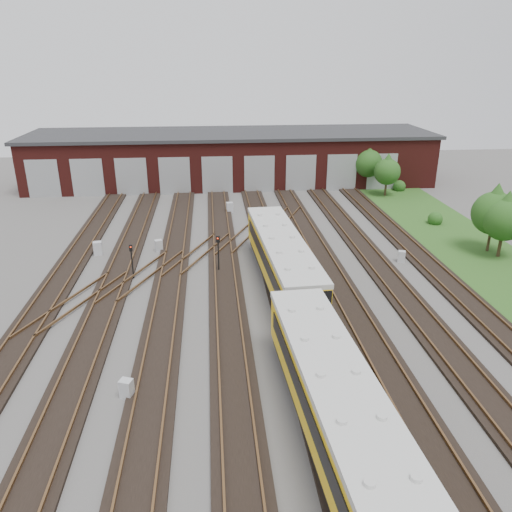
{
  "coord_description": "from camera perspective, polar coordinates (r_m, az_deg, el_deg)",
  "views": [
    {
      "loc": [
        -2.81,
        -24.49,
        15.32
      ],
      "look_at": [
        0.24,
        8.49,
        2.0
      ],
      "focal_mm": 35.0,
      "sensor_mm": 36.0,
      "label": 1
    }
  ],
  "objects": [
    {
      "name": "signal_mast_2",
      "position": [
        44.71,
        2.89,
        4.2
      ],
      "size": [
        0.25,
        0.24,
        2.71
      ],
      "rotation": [
        0.0,
        0.0,
        0.24
      ],
      "color": "black",
      "rests_on": "ground"
    },
    {
      "name": "metro_train",
      "position": [
        21.57,
        9.16,
        -16.63
      ],
      "size": [
        3.62,
        47.73,
        3.22
      ],
      "rotation": [
        0.0,
        0.0,
        0.05
      ],
      "color": "black",
      "rests_on": "ground"
    },
    {
      "name": "relay_cabinet_0",
      "position": [
        25.5,
        -14.58,
        -14.47
      ],
      "size": [
        0.73,
        0.67,
        0.98
      ],
      "primitive_type": "cube",
      "rotation": [
        0.0,
        0.0,
        -0.37
      ],
      "color": "#B2B4B7",
      "rests_on": "ground"
    },
    {
      "name": "grass_verge",
      "position": [
        43.58,
        25.18,
        -0.82
      ],
      "size": [
        8.0,
        55.0,
        0.05
      ],
      "primitive_type": "cube",
      "color": "#23511B",
      "rests_on": "ground"
    },
    {
      "name": "relay_cabinet_2",
      "position": [
        42.72,
        -11.06,
        1.18
      ],
      "size": [
        0.73,
        0.67,
        0.98
      ],
      "primitive_type": "cube",
      "rotation": [
        0.0,
        0.0,
        0.36
      ],
      "color": "#B2B4B7",
      "rests_on": "ground"
    },
    {
      "name": "maintenance_shed",
      "position": [
        65.65,
        -2.8,
        11.25
      ],
      "size": [
        51.0,
        12.5,
        6.35
      ],
      "color": "#491512",
      "rests_on": "ground"
    },
    {
      "name": "relay_cabinet_3",
      "position": [
        52.58,
        -3.03,
        5.56
      ],
      "size": [
        0.74,
        0.65,
        1.09
      ],
      "primitive_type": "cube",
      "rotation": [
        0.0,
        0.0,
        0.17
      ],
      "color": "#B2B4B7",
      "rests_on": "ground"
    },
    {
      "name": "signal_mast_0",
      "position": [
        37.46,
        -14.03,
        -0.09
      ],
      "size": [
        0.25,
        0.24,
        2.63
      ],
      "rotation": [
        0.0,
        0.0,
        0.15
      ],
      "color": "black",
      "rests_on": "ground"
    },
    {
      "name": "ground",
      "position": [
        29.02,
        1.09,
        -9.96
      ],
      "size": [
        120.0,
        120.0,
        0.0
      ],
      "primitive_type": "plane",
      "color": "#43413E",
      "rests_on": "ground"
    },
    {
      "name": "bush_2",
      "position": [
        63.75,
        16.08,
        7.85
      ],
      "size": [
        1.51,
        1.51,
        1.51
      ],
      "primitive_type": "sphere",
      "color": "#1D4915",
      "rests_on": "ground"
    },
    {
      "name": "tree_3",
      "position": [
        44.37,
        26.65,
        4.21
      ],
      "size": [
        3.37,
        3.37,
        5.59
      ],
      "color": "#342817",
      "rests_on": "ground"
    },
    {
      "name": "track_network",
      "position": [
        29.45,
        0.63,
        -9.2
      ],
      "size": [
        30.4,
        70.0,
        0.33
      ],
      "color": "black",
      "rests_on": "ground"
    },
    {
      "name": "signal_mast_3",
      "position": [
        34.15,
        4.63,
        -0.88
      ],
      "size": [
        0.33,
        0.32,
        3.31
      ],
      "rotation": [
        0.0,
        0.0,
        -0.36
      ],
      "color": "black",
      "rests_on": "ground"
    },
    {
      "name": "relay_cabinet_4",
      "position": [
        41.38,
        16.29,
        -0.06
      ],
      "size": [
        0.68,
        0.62,
        0.92
      ],
      "primitive_type": "cube",
      "rotation": [
        0.0,
        0.0,
        -0.35
      ],
      "color": "#B2B4B7",
      "rests_on": "ground"
    },
    {
      "name": "signal_mast_1",
      "position": [
        37.49,
        -4.34,
        0.81
      ],
      "size": [
        0.28,
        0.26,
        2.89
      ],
      "rotation": [
        0.0,
        0.0,
        -0.23
      ],
      "color": "black",
      "rests_on": "ground"
    },
    {
      "name": "tree_1",
      "position": [
        60.34,
        14.8,
        9.63
      ],
      "size": [
        3.03,
        3.03,
        5.02
      ],
      "color": "#342817",
      "rests_on": "ground"
    },
    {
      "name": "relay_cabinet_1",
      "position": [
        43.14,
        -17.64,
        0.84
      ],
      "size": [
        0.76,
        0.67,
        1.13
      ],
      "primitive_type": "cube",
      "rotation": [
        0.0,
        0.0,
        0.17
      ],
      "color": "#B2B4B7",
      "rests_on": "ground"
    },
    {
      "name": "tree_0",
      "position": [
        62.96,
        12.71,
        10.69
      ],
      "size": [
        3.42,
        3.42,
        5.66
      ],
      "color": "#342817",
      "rests_on": "ground"
    },
    {
      "name": "tree_2",
      "position": [
        45.21,
        25.64,
        4.95
      ],
      "size": [
        3.56,
        3.56,
        5.89
      ],
      "color": "#342817",
      "rests_on": "ground"
    },
    {
      "name": "bush_1",
      "position": [
        51.84,
        19.82,
        4.22
      ],
      "size": [
        1.43,
        1.43,
        1.43
      ],
      "primitive_type": "sphere",
      "color": "#1D4915",
      "rests_on": "ground"
    }
  ]
}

